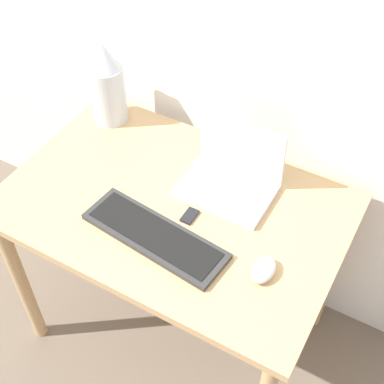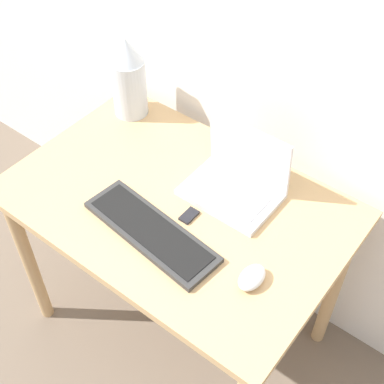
{
  "view_description": "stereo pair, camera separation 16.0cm",
  "coord_description": "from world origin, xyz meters",
  "views": [
    {
      "loc": [
        0.62,
        -0.61,
        2.04
      ],
      "look_at": [
        0.07,
        0.35,
        0.88
      ],
      "focal_mm": 50.0,
      "sensor_mm": 36.0,
      "label": 1
    },
    {
      "loc": [
        0.75,
        -0.52,
        2.04
      ],
      "look_at": [
        0.07,
        0.35,
        0.88
      ],
      "focal_mm": 50.0,
      "sensor_mm": 36.0,
      "label": 2
    }
  ],
  "objects": [
    {
      "name": "wall_back",
      "position": [
        0.0,
        0.79,
        1.25
      ],
      "size": [
        6.0,
        0.05,
        2.5
      ],
      "color": "white",
      "rests_on": "ground_plane"
    },
    {
      "name": "laptop",
      "position": [
        0.12,
        0.52,
        0.83
      ],
      "size": [
        0.3,
        0.22,
        0.23
      ],
      "color": "silver",
      "rests_on": "desk"
    },
    {
      "name": "desk",
      "position": [
        0.0,
        0.36,
        0.67
      ],
      "size": [
        1.09,
        0.72,
        0.78
      ],
      "color": "tan",
      "rests_on": "ground_plane"
    },
    {
      "name": "vase",
      "position": [
        -0.42,
        0.62,
        0.93
      ],
      "size": [
        0.13,
        0.13,
        0.31
      ],
      "color": "silver",
      "rests_on": "desk"
    },
    {
      "name": "mp3_player",
      "position": [
        0.07,
        0.33,
        0.78
      ],
      "size": [
        0.04,
        0.06,
        0.01
      ],
      "color": "black",
      "rests_on": "desk"
    },
    {
      "name": "mouse",
      "position": [
        0.36,
        0.25,
        0.8
      ],
      "size": [
        0.06,
        0.1,
        0.04
      ],
      "color": "silver",
      "rests_on": "desk"
    },
    {
      "name": "keyboard",
      "position": [
        0.02,
        0.21,
        0.79
      ],
      "size": [
        0.47,
        0.19,
        0.02
      ],
      "color": "#2D2D2D",
      "rests_on": "desk"
    }
  ]
}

